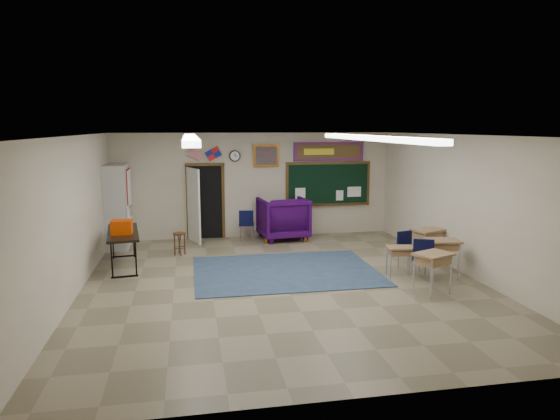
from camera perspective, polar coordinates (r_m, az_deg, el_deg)
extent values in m
plane|color=#84765B|center=(10.35, 0.38, -8.31)|extent=(9.00, 9.00, 0.00)
cube|color=beige|center=(14.40, -2.97, 2.84)|extent=(8.00, 0.04, 3.00)
cube|color=beige|center=(5.75, 8.88, -7.48)|extent=(8.00, 0.04, 3.00)
cube|color=beige|center=(10.06, -22.61, -0.78)|extent=(0.04, 9.00, 3.00)
cube|color=beige|center=(11.43, 20.49, 0.51)|extent=(0.04, 9.00, 3.00)
cube|color=#BBBBB7|center=(9.86, 0.40, 8.53)|extent=(8.00, 9.00, 0.04)
cube|color=#344B63|center=(11.14, 0.62, -6.97)|extent=(4.00, 3.00, 0.02)
cube|color=black|center=(14.34, -8.50, 0.91)|extent=(0.95, 0.04, 2.10)
cube|color=silver|center=(13.89, -9.86, 0.51)|extent=(0.35, 0.86, 2.05)
cube|color=#4E3616|center=(14.81, 5.53, 3.00)|extent=(2.55, 0.05, 1.30)
cube|color=black|center=(14.80, 5.54, 2.99)|extent=(2.40, 0.03, 1.15)
cube|color=#4E3616|center=(14.84, 5.56, 0.67)|extent=(2.40, 0.12, 0.04)
cube|color=red|center=(14.74, 5.59, 6.67)|extent=(2.10, 0.04, 0.55)
cube|color=brown|center=(14.72, 5.60, 6.67)|extent=(1.90, 0.03, 0.40)
cube|color=#935A1C|center=(14.34, -1.58, 6.23)|extent=(0.75, 0.05, 0.65)
cube|color=#A51466|center=(14.33, -1.58, 6.23)|extent=(0.62, 0.03, 0.52)
cylinder|color=black|center=(14.23, -5.19, 6.17)|extent=(0.32, 0.05, 0.32)
cylinder|color=white|center=(14.22, -5.18, 6.17)|extent=(0.26, 0.02, 0.26)
cube|color=#B2B2AD|center=(13.82, -18.07, 0.43)|extent=(0.55, 1.25, 2.20)
imported|color=#27053A|center=(14.17, 0.31, -0.93)|extent=(1.42, 1.46, 1.20)
cube|color=#A1764B|center=(10.84, 13.58, -4.20)|extent=(0.61, 0.49, 0.04)
cube|color=brown|center=(10.86, 13.56, -4.68)|extent=(0.53, 0.42, 0.11)
cube|color=#A1764B|center=(12.10, 16.53, -2.22)|extent=(0.81, 0.71, 0.05)
cube|color=brown|center=(12.12, 16.50, -2.74)|extent=(0.70, 0.61, 0.14)
cube|color=#A1764B|center=(9.87, 17.12, -4.86)|extent=(0.82, 0.74, 0.05)
cube|color=brown|center=(9.90, 17.09, -5.49)|extent=(0.71, 0.63, 0.14)
cube|color=#A1764B|center=(11.08, 18.15, -3.36)|extent=(0.75, 0.60, 0.05)
cube|color=brown|center=(11.10, 18.12, -3.93)|extent=(0.64, 0.51, 0.14)
cube|color=black|center=(11.86, -17.54, -2.47)|extent=(0.91, 2.06, 0.06)
cube|color=#F15A04|center=(11.55, -17.64, -1.86)|extent=(0.44, 0.33, 0.31)
cylinder|color=#4C2E16|center=(12.64, -11.44, -2.65)|extent=(0.32, 0.32, 0.04)
torus|color=#4C2E16|center=(12.72, -11.38, -4.23)|extent=(0.26, 0.26, 0.02)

